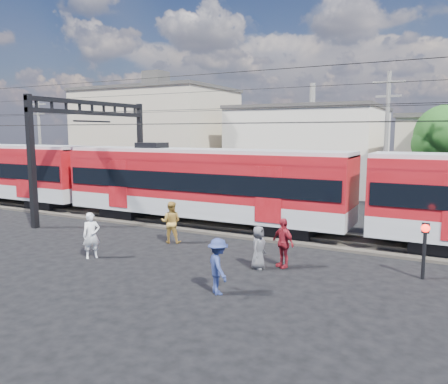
{
  "coord_description": "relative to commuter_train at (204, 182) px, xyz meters",
  "views": [
    {
      "loc": [
        9.5,
        -12.0,
        5.05
      ],
      "look_at": [
        0.58,
        5.0,
        2.42
      ],
      "focal_mm": 35.0,
      "sensor_mm": 36.0,
      "label": 1
    }
  ],
  "objects": [
    {
      "name": "track_bed",
      "position": [
        2.19,
        0.0,
        -2.34
      ],
      "size": [
        70.0,
        3.4,
        0.12
      ],
      "primitive_type": "cube",
      "color": "#2D2823",
      "rests_on": "ground"
    },
    {
      "name": "utility_pole_west",
      "position": [
        -19.81,
        6.0,
        1.88
      ],
      "size": [
        1.8,
        0.24,
        8.0
      ],
      "color": "slate",
      "rests_on": "ground"
    },
    {
      "name": "utility_pole_mid",
      "position": [
        8.19,
        7.0,
        2.13
      ],
      "size": [
        1.8,
        0.24,
        8.5
      ],
      "color": "slate",
      "rests_on": "ground"
    },
    {
      "name": "building_west",
      "position": [
        -14.81,
        16.0,
        2.25
      ],
      "size": [
        14.28,
        10.2,
        9.3
      ],
      "color": "#B7A68C",
      "rests_on": "ground"
    },
    {
      "name": "building_midwest",
      "position": [
        0.19,
        19.0,
        1.25
      ],
      "size": [
        12.24,
        12.24,
        7.3
      ],
      "color": "beige",
      "rests_on": "ground"
    },
    {
      "name": "pedestrian_b",
      "position": [
        0.42,
        -3.76,
        -1.44
      ],
      "size": [
        1.12,
        0.99,
        1.93
      ],
      "primitive_type": "imported",
      "rotation": [
        0.0,
        0.0,
        3.47
      ],
      "color": "#B68A38",
      "rests_on": "ground"
    },
    {
      "name": "pedestrian_e",
      "position": [
        5.5,
        -5.47,
        -1.59
      ],
      "size": [
        0.52,
        0.79,
        1.62
      ],
      "primitive_type": "imported",
      "rotation": [
        0.0,
        0.0,
        1.58
      ],
      "color": "#49484D",
      "rests_on": "ground"
    },
    {
      "name": "pedestrian_c",
      "position": [
        5.39,
        -8.4,
        -1.51
      ],
      "size": [
        1.29,
        1.27,
        1.78
      ],
      "primitive_type": "imported",
      "rotation": [
        0.0,
        0.0,
        2.38
      ],
      "color": "navy",
      "rests_on": "ground"
    },
    {
      "name": "commuter_train",
      "position": [
        0.0,
        0.0,
        0.0
      ],
      "size": [
        50.3,
        3.08,
        4.17
      ],
      "color": "black",
      "rests_on": "ground"
    },
    {
      "name": "tree_near",
      "position": [
        11.37,
        10.09,
        2.26
      ],
      "size": [
        3.82,
        3.64,
        6.72
      ],
      "color": "#382619",
      "rests_on": "ground"
    },
    {
      "name": "crossing_signal",
      "position": [
        11.01,
        -3.89,
        -1.02
      ],
      "size": [
        0.29,
        0.29,
        1.99
      ],
      "color": "black",
      "rests_on": "ground"
    },
    {
      "name": "catenary",
      "position": [
        -6.47,
        -0.0,
        2.73
      ],
      "size": [
        70.0,
        9.3,
        7.52
      ],
      "color": "black",
      "rests_on": "ground"
    },
    {
      "name": "rail_far",
      "position": [
        2.19,
        0.75,
        -2.22
      ],
      "size": [
        70.0,
        0.12,
        0.12
      ],
      "primitive_type": "cube",
      "color": "#59544C",
      "rests_on": "track_bed"
    },
    {
      "name": "rail_near",
      "position": [
        2.19,
        -0.75,
        -2.22
      ],
      "size": [
        70.0,
        0.12,
        0.12
      ],
      "primitive_type": "cube",
      "color": "#59544C",
      "rests_on": "track_bed"
    },
    {
      "name": "pedestrian_d",
      "position": [
        6.23,
        -4.84,
        -1.46
      ],
      "size": [
        1.18,
        0.94,
        1.87
      ],
      "primitive_type": "imported",
      "rotation": [
        0.0,
        0.0,
        -0.51
      ],
      "color": "maroon",
      "rests_on": "ground"
    },
    {
      "name": "ground",
      "position": [
        2.19,
        -8.0,
        -2.4
      ],
      "size": [
        120.0,
        120.0,
        0.0
      ],
      "primitive_type": "plane",
      "color": "black",
      "rests_on": "ground"
    },
    {
      "name": "pedestrian_a",
      "position": [
        -1.02,
        -7.29,
        -1.47
      ],
      "size": [
        0.76,
        0.81,
        1.86
      ],
      "primitive_type": "imported",
      "rotation": [
        0.0,
        0.0,
        0.93
      ],
      "color": "white",
      "rests_on": "ground"
    }
  ]
}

